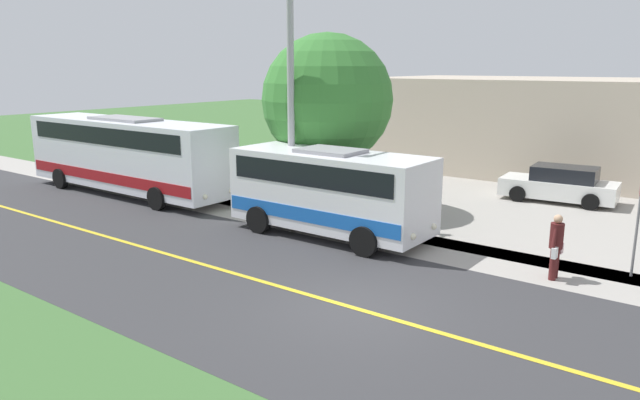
% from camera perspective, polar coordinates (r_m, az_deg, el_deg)
% --- Properties ---
extents(ground_plane, '(120.00, 120.00, 0.00)m').
position_cam_1_polar(ground_plane, '(13.70, 3.33, -10.40)').
color(ground_plane, '#3D6633').
extents(road_surface, '(8.00, 100.00, 0.01)m').
position_cam_1_polar(road_surface, '(13.70, 3.33, -10.38)').
color(road_surface, '#333335').
rests_on(road_surface, ground).
extents(sidewalk, '(2.40, 100.00, 0.01)m').
position_cam_1_polar(sidewalk, '(18.01, 12.54, -4.90)').
color(sidewalk, '#9E9991').
rests_on(sidewalk, ground).
extents(parking_lot_surface, '(14.00, 36.00, 0.01)m').
position_cam_1_polar(parking_lot_surface, '(23.88, 26.38, -1.56)').
color(parking_lot_surface, '#9E9991').
rests_on(parking_lot_surface, ground).
extents(road_centre_line, '(0.16, 100.00, 0.00)m').
position_cam_1_polar(road_centre_line, '(13.70, 3.33, -10.36)').
color(road_centre_line, gold).
rests_on(road_centre_line, ground).
extents(shuttle_bus_front, '(2.62, 6.76, 2.83)m').
position_cam_1_polar(shuttle_bus_front, '(18.89, 1.01, 1.13)').
color(shuttle_bus_front, white).
rests_on(shuttle_bus_front, ground).
extents(transit_bus_rear, '(2.66, 11.02, 3.27)m').
position_cam_1_polar(transit_bus_rear, '(26.46, -18.11, 4.40)').
color(transit_bus_rear, white).
rests_on(transit_bus_rear, ground).
extents(pedestrian_with_bags, '(0.72, 0.34, 1.72)m').
position_cam_1_polar(pedestrian_with_bags, '(16.31, 21.83, -4.03)').
color(pedestrian_with_bags, '#4C1919').
rests_on(pedestrian_with_bags, ground).
extents(stop_sign, '(0.76, 0.07, 2.88)m').
position_cam_1_polar(stop_sign, '(17.13, 28.54, -0.31)').
color(stop_sign, slate).
rests_on(stop_sign, ground).
extents(street_light_pole, '(1.97, 0.24, 8.50)m').
position_cam_1_polar(street_light_pole, '(20.07, -3.06, 10.74)').
color(street_light_pole, '#9E9EA3').
rests_on(street_light_pole, ground).
extents(parked_car_near, '(2.27, 4.53, 1.45)m').
position_cam_1_polar(parked_car_near, '(25.72, 22.14, 1.36)').
color(parked_car_near, white).
rests_on(parked_car_near, ground).
extents(tree_curbside, '(4.87, 4.87, 6.59)m').
position_cam_1_polar(tree_curbside, '(22.22, 0.71, 9.65)').
color(tree_curbside, brown).
rests_on(tree_curbside, ground).
extents(commercial_building, '(10.00, 22.28, 4.74)m').
position_cam_1_polar(commercial_building, '(32.77, 24.92, 6.39)').
color(commercial_building, '#B7A893').
rests_on(commercial_building, ground).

